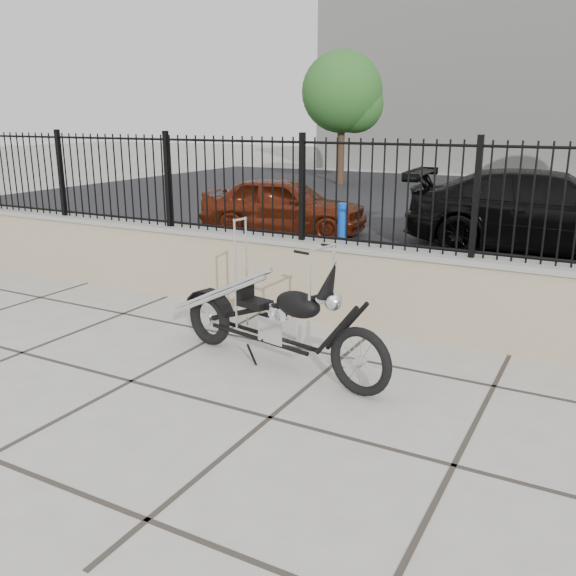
# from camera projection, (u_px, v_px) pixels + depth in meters

# --- Properties ---
(ground_plane) EXTENTS (90.00, 90.00, 0.00)m
(ground_plane) POSITION_uv_depth(u_px,v_px,m) (270.00, 418.00, 4.99)
(ground_plane) COLOR #99968E
(ground_plane) RESTS_ON ground
(parking_lot) EXTENTS (30.00, 30.00, 0.00)m
(parking_lot) POSITION_uv_depth(u_px,v_px,m) (515.00, 214.00, 15.57)
(parking_lot) COLOR black
(parking_lot) RESTS_ON ground
(retaining_wall) EXTENTS (14.00, 0.36, 0.96)m
(retaining_wall) POSITION_uv_depth(u_px,v_px,m) (379.00, 289.00, 6.98)
(retaining_wall) COLOR gray
(retaining_wall) RESTS_ON ground_plane
(iron_fence) EXTENTS (14.00, 0.08, 1.20)m
(iron_fence) POSITION_uv_depth(u_px,v_px,m) (383.00, 194.00, 6.68)
(iron_fence) COLOR black
(iron_fence) RESTS_ON retaining_wall
(background_building) EXTENTS (22.00, 6.00, 8.00)m
(background_building) POSITION_uv_depth(u_px,v_px,m) (576.00, 79.00, 26.35)
(background_building) COLOR beige
(background_building) RESTS_ON ground_plane
(chopper_motorcycle) EXTENTS (2.46, 0.93, 1.46)m
(chopper_motorcycle) POSITION_uv_depth(u_px,v_px,m) (273.00, 295.00, 5.84)
(chopper_motorcycle) COLOR black
(chopper_motorcycle) RESTS_ON ground_plane
(car_red) EXTENTS (3.68, 1.93, 1.19)m
(car_red) POSITION_uv_depth(u_px,v_px,m) (284.00, 205.00, 12.84)
(car_red) COLOR #511A0B
(car_red) RESTS_ON parking_lot
(car_black) EXTENTS (5.20, 2.41, 1.47)m
(car_black) POSITION_uv_depth(u_px,v_px,m) (549.00, 212.00, 10.99)
(car_black) COLOR black
(car_black) RESTS_ON parking_lot
(bollard_a) EXTENTS (0.15, 0.15, 1.15)m
(bollard_a) POSITION_uv_depth(u_px,v_px,m) (342.00, 241.00, 9.20)
(bollard_a) COLOR #0B3EAA
(bollard_a) RESTS_ON ground_plane
(tree_left) EXTENTS (2.87, 2.87, 4.85)m
(tree_left) POSITION_uv_depth(u_px,v_px,m) (342.00, 88.00, 21.66)
(tree_left) COLOR #382619
(tree_left) RESTS_ON ground_plane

